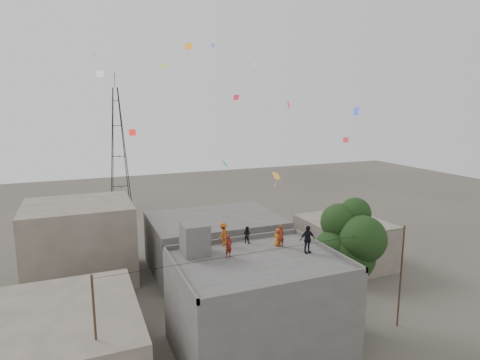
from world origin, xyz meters
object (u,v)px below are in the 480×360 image
object	(u,v)px
stair_head_box	(195,239)
person_red_adult	(281,236)
transmission_tower	(118,150)
person_dark_adult	(307,239)
tree	(351,242)

from	to	relation	value
stair_head_box	person_red_adult	distance (m)	5.75
transmission_tower	person_dark_adult	xyz separation A→B (m)	(7.50, -39.96, -2.07)
transmission_tower	person_red_adult	distance (m)	38.87
tree	person_dark_adult	bearing A→B (deg)	-171.81
tree	person_dark_adult	world-z (taller)	tree
transmission_tower	person_dark_adult	distance (m)	40.71
tree	person_red_adult	xyz separation A→B (m)	(-4.89, 1.15, 0.74)
stair_head_box	person_dark_adult	distance (m)	7.17
transmission_tower	person_red_adult	bearing A→B (deg)	-80.39
tree	person_red_adult	bearing A→B (deg)	166.81
stair_head_box	person_red_adult	bearing A→B (deg)	-8.59
transmission_tower	person_red_adult	xyz separation A→B (m)	(6.48, -38.26, -2.22)
transmission_tower	person_dark_adult	bearing A→B (deg)	-79.38
transmission_tower	person_dark_adult	world-z (taller)	transmission_tower
stair_head_box	person_red_adult	size ratio (longest dim) A/B	1.34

